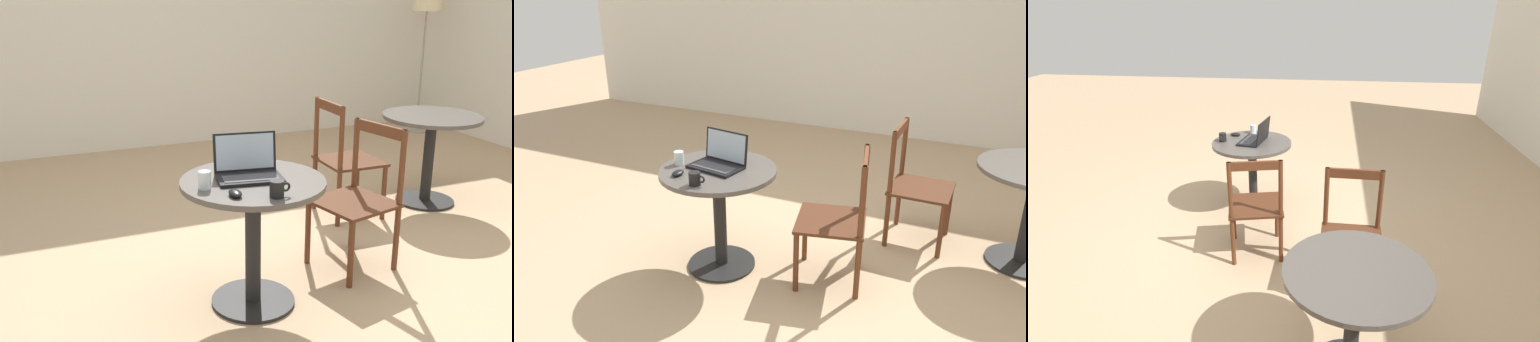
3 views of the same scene
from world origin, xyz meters
The scene contains 9 objects.
ground_plane centered at (0.00, 0.00, 0.00)m, with size 16.00×16.00×0.00m, color tan.
wall_back centered at (0.00, 3.23, 1.35)m, with size 9.40×0.06×2.70m.
cafe_table_near centered at (-0.61, -0.26, 0.53)m, with size 0.77×0.77×0.72m.
chair_near_right centered at (0.17, -0.09, 0.44)m, with size 0.52×0.52×0.90m.
chair_mid_left centered at (0.52, 0.67, 0.44)m, with size 0.44×0.44×0.90m.
laptop centered at (-0.62, -0.22, 0.77)m, with size 0.37×0.29×0.22m.
mouse centered at (-0.78, -0.46, 0.74)m, with size 0.06×0.10×0.03m.
mug centered at (-0.60, -0.55, 0.77)m, with size 0.11×0.07×0.08m.
drinking_glass centered at (-0.88, -0.30, 0.77)m, with size 0.06×0.06×0.09m.
Camera 2 is at (0.97, -2.85, 1.92)m, focal length 35.00 mm.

